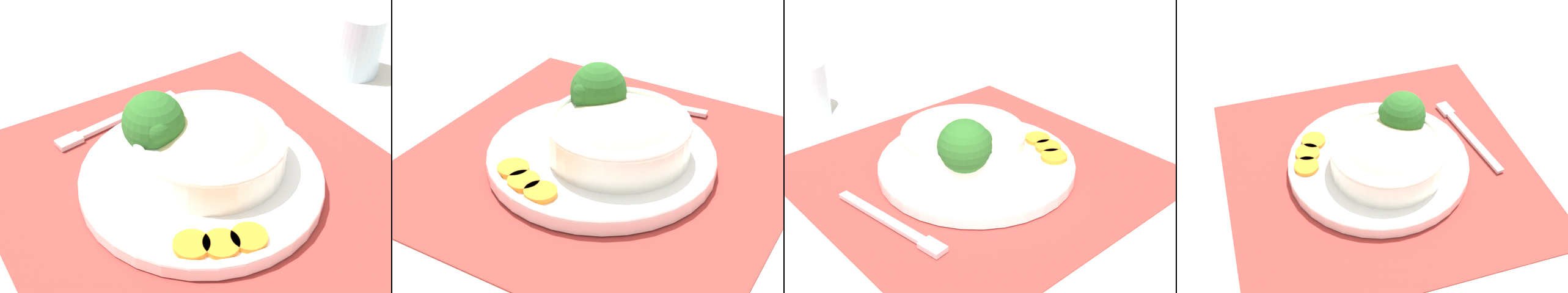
# 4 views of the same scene
# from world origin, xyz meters

# --- Properties ---
(ground_plane) EXTENTS (4.00, 4.00, 0.00)m
(ground_plane) POSITION_xyz_m (0.00, 0.00, 0.00)
(ground_plane) COLOR beige
(placemat) EXTENTS (0.53, 0.52, 0.00)m
(placemat) POSITION_xyz_m (0.00, 0.00, 0.00)
(placemat) COLOR #B2332D
(placemat) RESTS_ON ground_plane
(plate) EXTENTS (0.28, 0.28, 0.02)m
(plate) POSITION_xyz_m (0.00, 0.00, 0.02)
(plate) COLOR white
(plate) RESTS_ON placemat
(bowl) EXTENTS (0.18, 0.18, 0.06)m
(bowl) POSITION_xyz_m (0.01, -0.02, 0.05)
(bowl) COLOR silver
(bowl) RESTS_ON plate
(broccoli_floret) EXTENTS (0.07, 0.07, 0.09)m
(broccoli_floret) POSITION_xyz_m (0.05, 0.03, 0.07)
(broccoli_floret) COLOR #759E51
(broccoli_floret) RESTS_ON plate
(carrot_slice_near) EXTENTS (0.04, 0.04, 0.01)m
(carrot_slice_near) POSITION_xyz_m (-0.08, 0.08, 0.02)
(carrot_slice_near) COLOR orange
(carrot_slice_near) RESTS_ON plate
(carrot_slice_middle) EXTENTS (0.04, 0.04, 0.01)m
(carrot_slice_middle) POSITION_xyz_m (-0.10, 0.06, 0.02)
(carrot_slice_middle) COLOR orange
(carrot_slice_middle) RESTS_ON plate
(carrot_slice_far) EXTENTS (0.04, 0.04, 0.01)m
(carrot_slice_far) POSITION_xyz_m (-0.11, 0.03, 0.02)
(carrot_slice_far) COLOR orange
(carrot_slice_far) RESTS_ON plate
(fork) EXTENTS (0.02, 0.18, 0.01)m
(fork) POSITION_xyz_m (0.17, 0.02, 0.01)
(fork) COLOR #B7B7BC
(fork) RESTS_ON placemat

